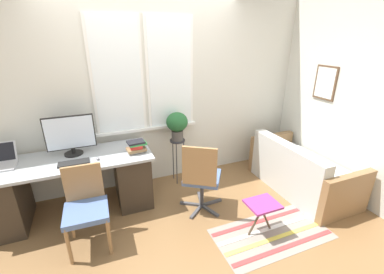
{
  "coord_description": "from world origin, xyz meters",
  "views": [
    {
      "loc": [
        -0.76,
        -2.62,
        2.05
      ],
      "look_at": [
        0.38,
        0.18,
        0.84
      ],
      "focal_mm": 24.0,
      "sensor_mm": 36.0,
      "label": 1
    }
  ],
  "objects": [
    {
      "name": "ground_plane",
      "position": [
        0.0,
        0.0,
        0.0
      ],
      "size": [
        14.0,
        14.0,
        0.0
      ],
      "primitive_type": "plane",
      "color": "brown"
    },
    {
      "name": "wall_back_with_window",
      "position": [
        -0.0,
        0.79,
        1.36
      ],
      "size": [
        9.0,
        0.12,
        2.7
      ],
      "color": "silver",
      "rests_on": "ground_plane"
    },
    {
      "name": "wall_right_with_picture",
      "position": [
        2.33,
        -0.0,
        1.35
      ],
      "size": [
        0.08,
        9.0,
        2.7
      ],
      "color": "silver",
      "rests_on": "ground_plane"
    },
    {
      "name": "desk",
      "position": [
        -1.09,
        0.35,
        0.38
      ],
      "size": [
        1.88,
        0.71,
        0.72
      ],
      "color": "#9EA3A8",
      "rests_on": "ground_plane"
    },
    {
      "name": "monitor",
      "position": [
        -1.03,
        0.48,
        0.96
      ],
      "size": [
        0.54,
        0.21,
        0.47
      ],
      "color": "black",
      "rests_on": "desk"
    },
    {
      "name": "keyboard",
      "position": [
        -1.02,
        0.21,
        0.73
      ],
      "size": [
        0.33,
        0.14,
        0.02
      ],
      "color": "black",
      "rests_on": "desk"
    },
    {
      "name": "mouse",
      "position": [
        -0.77,
        0.21,
        0.74
      ],
      "size": [
        0.04,
        0.06,
        0.03
      ],
      "color": "slate",
      "rests_on": "desk"
    },
    {
      "name": "book_stack",
      "position": [
        -0.32,
        0.25,
        0.8
      ],
      "size": [
        0.24,
        0.18,
        0.14
      ],
      "color": "white",
      "rests_on": "desk"
    },
    {
      "name": "desk_chair_wooden",
      "position": [
        -0.95,
        -0.24,
        0.45
      ],
      "size": [
        0.43,
        0.44,
        0.83
      ],
      "rotation": [
        0.0,
        0.0,
        -0.03
      ],
      "color": "olive",
      "rests_on": "ground_plane"
    },
    {
      "name": "office_chair_swivel",
      "position": [
        0.34,
        -0.2,
        0.48
      ],
      "size": [
        0.58,
        0.59,
        0.92
      ],
      "rotation": [
        0.0,
        0.0,
        2.56
      ],
      "color": "#47474C",
      "rests_on": "ground_plane"
    },
    {
      "name": "couch_loveseat",
      "position": [
        1.82,
        -0.27,
        0.26
      ],
      "size": [
        0.76,
        1.46,
        0.72
      ],
      "rotation": [
        0.0,
        0.0,
        1.57
      ],
      "color": "beige",
      "rests_on": "ground_plane"
    },
    {
      "name": "plant_stand",
      "position": [
        0.31,
        0.57,
        0.56
      ],
      "size": [
        0.22,
        0.22,
        0.66
      ],
      "color": "#333338",
      "rests_on": "ground_plane"
    },
    {
      "name": "potted_plant",
      "position": [
        0.31,
        0.57,
        0.91
      ],
      "size": [
        0.3,
        0.3,
        0.4
      ],
      "color": "#514C47",
      "rests_on": "plant_stand"
    },
    {
      "name": "floor_rug_striped",
      "position": [
        0.9,
        -0.88,
        0.0
      ],
      "size": [
        1.28,
        0.65,
        0.01
      ],
      "color": "gray",
      "rests_on": "ground_plane"
    },
    {
      "name": "folding_stool",
      "position": [
        0.79,
        -0.81,
        0.34
      ],
      "size": [
        0.33,
        0.28,
        0.39
      ],
      "color": "#93337A",
      "rests_on": "ground_plane"
    }
  ]
}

